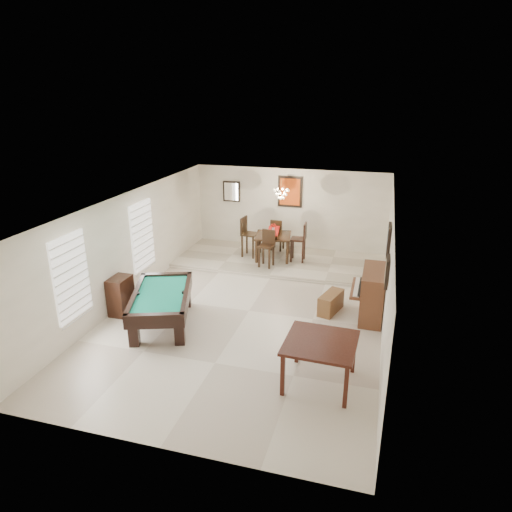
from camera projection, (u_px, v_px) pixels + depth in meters
The scene contains 25 objects.
ground_plane at pixel (249, 311), 10.62m from camera, with size 6.00×9.00×0.02m, color beige.
wall_back at pixel (290, 210), 14.24m from camera, with size 6.00×0.04×2.60m, color silver.
wall_front at pixel (153, 371), 6.11m from camera, with size 6.00×0.04×2.60m, color silver.
wall_left at pixel (129, 247), 10.94m from camera, with size 0.04×9.00×2.60m, color silver.
wall_right at pixel (388, 272), 9.41m from camera, with size 0.04×9.00×2.60m, color silver.
ceiling at pixel (248, 202), 9.73m from camera, with size 6.00×9.00×0.04m, color white.
dining_step at pixel (280, 261), 13.54m from camera, with size 6.00×2.50×0.12m, color beige.
window_left_front at pixel (71, 277), 8.91m from camera, with size 0.06×1.00×1.70m, color white.
window_left_rear at pixel (142, 236), 11.44m from camera, with size 0.06×1.00×1.70m, color white.
pool_table at pixel (162, 309), 9.91m from camera, with size 1.18×2.18×0.73m, color black, non-canonical shape.
square_table at pixel (320, 362), 7.87m from camera, with size 1.20×1.20×0.83m, color black, non-canonical shape.
upright_piano at pixel (366, 293), 10.21m from camera, with size 0.75×1.34×1.12m, color brown, non-canonical shape.
piano_bench at pixel (331, 303), 10.51m from camera, with size 0.32×0.82×0.46m, color brown.
apothecary_chest at pixel (121, 296), 10.37m from camera, with size 0.39×0.59×0.88m, color black.
dining_table at pixel (273, 245), 13.47m from camera, with size 1.02×1.02×0.84m, color black, non-canonical shape.
flower_vase at pixel (273, 227), 13.29m from camera, with size 0.13×0.13×0.22m, color #A81A0E, non-canonical shape.
dining_chair_south at pixel (266, 249), 12.80m from camera, with size 0.39×0.39×1.04m, color black, non-canonical shape.
dining_chair_north at pixel (278, 234), 14.18m from camera, with size 0.37×0.37×0.99m, color black, non-canonical shape.
dining_chair_west at pixel (250, 237), 13.58m from camera, with size 0.44×0.44×1.19m, color black, non-canonical shape.
dining_chair_east at pixel (298, 242), 13.21m from camera, with size 0.42×0.42×1.14m, color black, non-canonical shape.
chandelier at pixel (281, 190), 12.76m from camera, with size 0.44×0.44×0.60m, color #FFE5B2, non-canonical shape.
back_painting at pixel (290, 192), 14.00m from camera, with size 0.75×0.06×0.95m, color #D84C14.
back_mirror at pixel (231, 191), 14.52m from camera, with size 0.55×0.06×0.65m, color white.
right_picture_upper at pixel (389, 240), 9.49m from camera, with size 0.06×0.55×0.65m, color slate.
right_picture_lower at pixel (387, 272), 8.38m from camera, with size 0.06×0.45×0.55m, color gray.
Camera 1 is at (2.74, -9.14, 4.84)m, focal length 32.00 mm.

